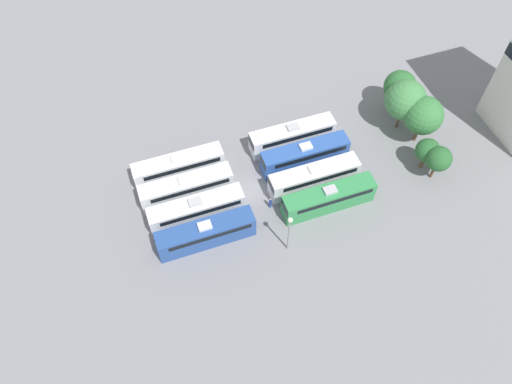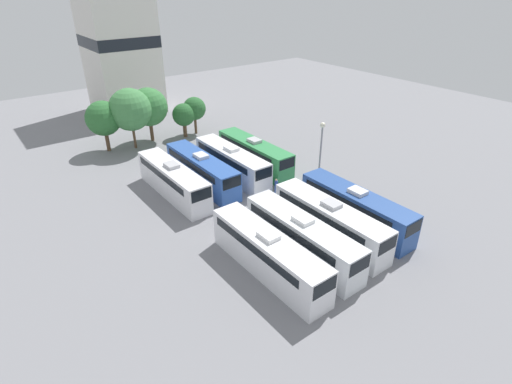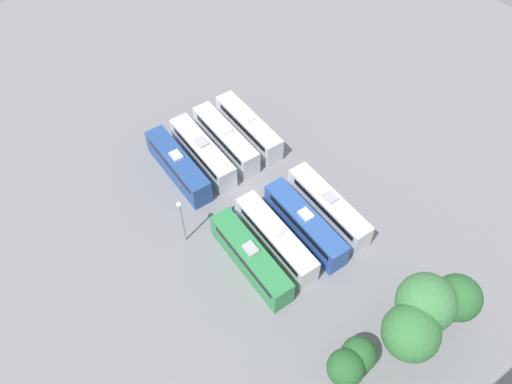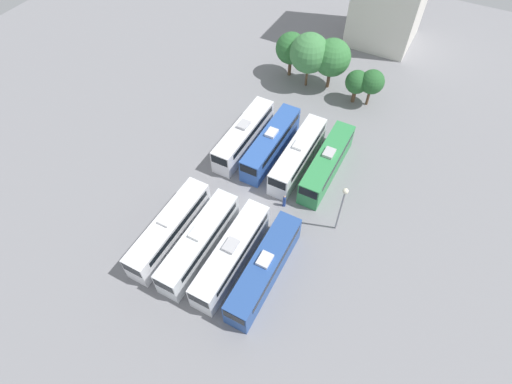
% 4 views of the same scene
% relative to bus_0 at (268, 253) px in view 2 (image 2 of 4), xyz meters
% --- Properties ---
extents(ground_plane, '(122.49, 122.49, 0.00)m').
position_rel_bus_0_xyz_m(ground_plane, '(5.56, 8.28, -1.83)').
color(ground_plane, gray).
extents(bus_0, '(2.53, 11.97, 3.68)m').
position_rel_bus_0_xyz_m(bus_0, '(0.00, 0.00, 0.00)').
color(bus_0, silver).
rests_on(bus_0, ground_plane).
extents(bus_1, '(2.53, 11.97, 3.68)m').
position_rel_bus_0_xyz_m(bus_1, '(3.64, 0.09, 0.00)').
color(bus_1, silver).
rests_on(bus_1, ground_plane).
extents(bus_2, '(2.53, 11.97, 3.68)m').
position_rel_bus_0_xyz_m(bus_2, '(7.29, 0.40, 0.00)').
color(bus_2, silver).
rests_on(bus_2, ground_plane).
extents(bus_3, '(2.53, 11.97, 3.68)m').
position_rel_bus_0_xyz_m(bus_3, '(10.92, 0.56, 0.00)').
color(bus_3, '#284C93').
rests_on(bus_3, ground_plane).
extents(bus_4, '(2.53, 11.97, 3.68)m').
position_rel_bus_0_xyz_m(bus_4, '(-0.00, 16.07, 0.00)').
color(bus_4, silver).
rests_on(bus_4, ground_plane).
extents(bus_5, '(2.53, 11.97, 3.68)m').
position_rel_bus_0_xyz_m(bus_5, '(3.70, 16.40, 0.00)').
color(bus_5, '#2D56A8').
rests_on(bus_5, ground_plane).
extents(bus_6, '(2.53, 11.97, 3.68)m').
position_rel_bus_0_xyz_m(bus_6, '(7.52, 16.10, 0.00)').
color(bus_6, silver).
rests_on(bus_6, ground_plane).
extents(bus_7, '(2.53, 11.97, 3.68)m').
position_rel_bus_0_xyz_m(bus_7, '(11.13, 16.52, 0.00)').
color(bus_7, '#338C4C').
rests_on(bus_7, ground_plane).
extents(worker_person, '(0.36, 0.36, 1.81)m').
position_rel_bus_0_xyz_m(worker_person, '(8.82, 9.55, -0.99)').
color(worker_person, navy).
rests_on(worker_person, ground_plane).
extents(light_pole, '(0.60, 0.60, 6.82)m').
position_rel_bus_0_xyz_m(light_pole, '(15.16, 9.43, 2.88)').
color(light_pole, gray).
rests_on(light_pole, ground_plane).
extents(tree_0, '(4.55, 4.55, 6.80)m').
position_rel_bus_0_xyz_m(tree_0, '(-1.31, 32.69, 2.67)').
color(tree_0, brown).
rests_on(tree_0, ground_plane).
extents(tree_1, '(5.58, 5.58, 8.16)m').
position_rel_bus_0_xyz_m(tree_1, '(1.98, 31.50, 3.53)').
color(tree_1, brown).
rests_on(tree_1, ground_plane).
extents(tree_2, '(5.26, 5.26, 7.54)m').
position_rel_bus_0_xyz_m(tree_2, '(5.00, 32.66, 3.07)').
color(tree_2, brown).
rests_on(tree_2, ground_plane).
extents(tree_3, '(3.24, 3.24, 4.95)m').
position_rel_bus_0_xyz_m(tree_3, '(9.50, 31.16, 1.46)').
color(tree_3, brown).
rests_on(tree_3, ground_plane).
extents(tree_4, '(3.34, 3.34, 5.48)m').
position_rel_bus_0_xyz_m(tree_4, '(11.46, 31.47, 1.96)').
color(tree_4, brown).
rests_on(tree_4, ground_plane).
extents(depot_building, '(10.12, 10.58, 21.07)m').
position_rel_bus_0_xyz_m(depot_building, '(8.07, 49.26, 8.79)').
color(depot_building, silver).
rests_on(depot_building, ground_plane).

